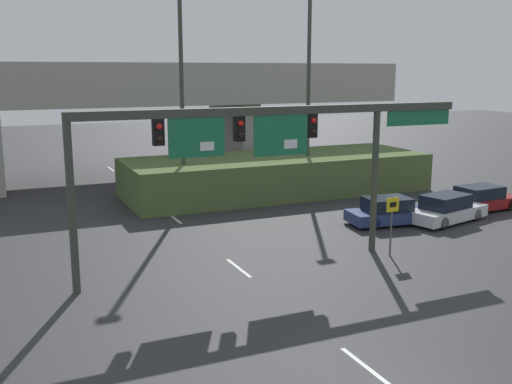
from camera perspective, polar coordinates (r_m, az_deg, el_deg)
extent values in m
cube|color=silver|center=(16.67, 10.50, -16.08)|extent=(0.14, 2.40, 0.01)
cube|color=silver|center=(23.86, -1.67, -7.24)|extent=(0.14, 2.40, 0.01)
cube|color=silver|center=(31.90, -7.76, -2.50)|extent=(0.14, 2.40, 0.01)
cube|color=silver|center=(40.27, -11.33, 0.31)|extent=(0.14, 2.40, 0.01)
cube|color=silver|center=(48.81, -13.66, 2.15)|extent=(0.14, 2.40, 0.01)
cylinder|color=#383D33|center=(21.38, -17.16, -1.20)|extent=(0.28, 0.28, 6.32)
cylinder|color=#383D33|center=(25.90, 11.22, 1.26)|extent=(0.28, 0.28, 6.32)
cube|color=#383D33|center=(23.32, 2.77, 7.77)|extent=(16.26, 0.32, 0.32)
cube|color=black|center=(21.58, -9.30, 5.64)|extent=(0.40, 0.28, 0.95)
sphere|color=red|center=(21.39, -9.20, 6.17)|extent=(0.22, 0.22, 0.22)
sphere|color=black|center=(21.44, -9.16, 5.03)|extent=(0.22, 0.22, 0.22)
cube|color=black|center=(22.57, -1.62, 6.04)|extent=(0.40, 0.28, 0.95)
sphere|color=red|center=(22.39, -1.45, 6.55)|extent=(0.22, 0.22, 0.22)
sphere|color=black|center=(22.43, -1.45, 5.46)|extent=(0.22, 0.22, 0.22)
cube|color=black|center=(23.93, 5.31, 6.31)|extent=(0.40, 0.28, 0.95)
sphere|color=red|center=(23.76, 5.53, 6.79)|extent=(0.22, 0.22, 0.22)
sphere|color=black|center=(23.80, 5.51, 5.76)|extent=(0.22, 0.22, 0.22)
cube|color=#196B42|center=(21.91, -5.66, 5.17)|extent=(2.14, 0.08, 1.45)
cube|color=white|center=(22.02, -4.68, 4.37)|extent=(0.53, 0.03, 0.32)
cube|color=#196B42|center=(23.22, 2.40, 5.42)|extent=(2.27, 0.08, 1.57)
cube|color=white|center=(23.39, 3.32, 4.58)|extent=(0.57, 0.03, 0.35)
cube|color=#196B42|center=(26.81, 15.22, 6.85)|extent=(3.23, 0.07, 0.64)
cylinder|color=#4C4C4C|center=(25.67, 12.75, -3.19)|extent=(0.08, 0.08, 2.56)
cube|color=yellow|center=(25.42, 12.90, -1.18)|extent=(0.60, 0.03, 0.60)
cube|color=black|center=(25.41, 12.92, -1.19)|extent=(0.33, 0.01, 0.21)
cylinder|color=#383D33|center=(34.35, -7.10, 10.24)|extent=(0.24, 0.24, 13.91)
cylinder|color=#383D33|center=(37.95, 5.01, 9.05)|extent=(0.24, 0.24, 12.13)
cube|color=#A39E93|center=(43.55, -12.88, 9.44)|extent=(40.48, 8.85, 1.91)
cube|color=#A39E93|center=(39.40, -11.73, 11.35)|extent=(40.48, 0.40, 0.90)
cube|color=#A39E93|center=(46.27, -2.15, 5.31)|extent=(1.40, 7.08, 5.35)
cube|color=#4C6033|center=(38.02, 2.02, 1.68)|extent=(19.12, 6.67, 2.36)
cube|color=navy|center=(31.12, 12.60, -2.20)|extent=(4.44, 2.36, 0.56)
cube|color=black|center=(30.90, 12.37, -1.12)|extent=(2.40, 1.93, 0.67)
cylinder|color=black|center=(32.48, 13.91, -1.91)|extent=(0.66, 0.30, 0.64)
cylinder|color=black|center=(31.13, 15.43, -2.57)|extent=(0.66, 0.30, 0.64)
cylinder|color=black|center=(31.23, 9.75, -2.27)|extent=(0.66, 0.30, 0.64)
cylinder|color=black|center=(29.83, 11.15, -2.97)|extent=(0.66, 0.30, 0.64)
cube|color=silver|center=(32.30, 17.74, -1.94)|extent=(4.90, 2.81, 0.60)
cube|color=black|center=(32.02, 17.62, -0.85)|extent=(2.71, 2.12, 0.70)
cylinder|color=black|center=(33.92, 18.03, -1.58)|extent=(0.67, 0.36, 0.64)
cylinder|color=black|center=(33.09, 20.25, -2.05)|extent=(0.67, 0.36, 0.64)
cylinder|color=black|center=(31.65, 15.08, -2.32)|extent=(0.67, 0.36, 0.64)
cylinder|color=black|center=(30.76, 17.39, -2.85)|extent=(0.67, 0.36, 0.64)
cube|color=maroon|center=(35.65, 20.65, -0.94)|extent=(4.66, 2.10, 0.56)
cube|color=black|center=(35.40, 20.52, 0.00)|extent=(2.46, 1.78, 0.66)
cylinder|color=black|center=(37.24, 21.18, -0.66)|extent=(0.65, 0.26, 0.64)
cylinder|color=black|center=(36.23, 23.07, -1.13)|extent=(0.65, 0.26, 0.64)
cylinder|color=black|center=(35.19, 18.13, -1.12)|extent=(0.65, 0.26, 0.64)
cylinder|color=black|center=(34.12, 20.04, -1.63)|extent=(0.65, 0.26, 0.64)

